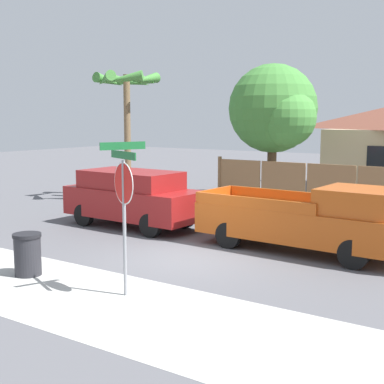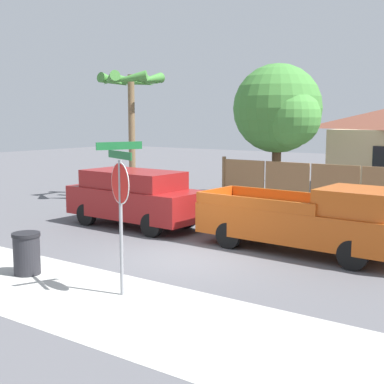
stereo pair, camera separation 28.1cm
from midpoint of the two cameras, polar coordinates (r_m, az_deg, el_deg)
name	(u,v)px [view 1 (the left image)]	position (r m, az deg, el deg)	size (l,w,h in m)	color
ground_plane	(187,258)	(13.71, -1.12, -7.06)	(80.00, 80.00, 0.00)	#56565B
sidewalk_strip	(85,297)	(11.09, -12.11, -10.88)	(36.00, 3.20, 0.01)	#B2B2AD
wooden_fence	(384,191)	(20.57, 19.40, 0.07)	(14.04, 0.12, 1.88)	#997047
oak_tree	(276,111)	(23.41, 8.58, 8.58)	(4.02, 3.83, 5.85)	brown
palm_tree	(127,91)	(23.17, -7.33, 10.66)	(2.69, 2.89, 5.44)	brown
red_suv	(133,197)	(17.50, -6.78, -0.50)	(4.74, 2.08, 1.83)	maroon
orange_pickup	(309,220)	(14.35, 11.84, -2.93)	(5.67, 2.08, 1.82)	#B74C14
stop_sign	(124,192)	(10.57, -8.04, 0.02)	(0.99, 0.89, 3.08)	gray
trash_bin	(28,254)	(12.74, -17.74, -6.34)	(0.64, 0.64, 0.96)	#28282D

